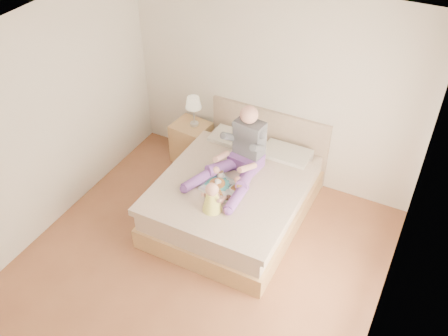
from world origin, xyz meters
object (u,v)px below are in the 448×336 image
at_px(nightstand, 192,142).
at_px(tray, 224,187).
at_px(bed, 237,193).
at_px(adult, 240,155).
at_px(baby, 213,199).

bearing_deg(nightstand, tray, -38.77).
xyz_separation_m(bed, adult, (-0.01, 0.09, 0.56)).
xyz_separation_m(adult, tray, (-0.03, -0.38, -0.23)).
bearing_deg(baby, bed, 94.57).
height_order(bed, nightstand, bed).
relative_size(nightstand, adult, 0.54).
distance_m(adult, baby, 0.76).
bearing_deg(baby, nightstand, 132.19).
relative_size(bed, baby, 5.75).
distance_m(bed, baby, 0.80).
xyz_separation_m(bed, baby, (0.01, -0.66, 0.45)).
xyz_separation_m(adult, baby, (0.01, -0.75, -0.11)).
bearing_deg(nightstand, bed, -28.26).
distance_m(adult, tray, 0.45).
distance_m(nightstand, tray, 1.50).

